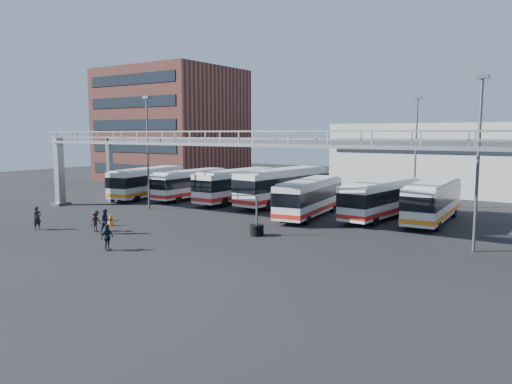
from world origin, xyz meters
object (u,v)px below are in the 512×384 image
Objects in this scene: pedestrian_c at (96,221)px; pedestrian_d at (107,237)px; bus_5 at (381,198)px; pedestrian_b at (106,222)px; tire_stack at (257,229)px; light_pole_mid at (478,154)px; pedestrian_a at (37,218)px; bus_0 at (147,181)px; bus_4 at (309,196)px; bus_2 at (237,184)px; bus_6 at (433,200)px; cone_left at (110,220)px; light_pole_back at (416,146)px; bus_1 at (191,183)px; light_pole_left at (148,146)px; cone_right at (111,217)px; bus_3 at (282,185)px.

pedestrian_c is 6.22m from pedestrian_d.
pedestrian_b is (-13.54, -16.53, -0.85)m from bus_5.
tire_stack reaches higher than pedestrian_c.
light_pole_mid is 29.72m from pedestrian_a.
bus_5 is at bearing -34.39° from pedestrian_d.
bus_0 reaches higher than bus_4.
bus_0 is at bearing -164.89° from bus_2.
bus_6 reaches higher than pedestrian_a.
pedestrian_d is 8.25m from cone_left.
light_pole_back reaches higher than bus_4.
pedestrian_b is 5.06m from pedestrian_d.
bus_6 is (24.78, 0.12, 0.09)m from bus_1.
light_pole_mid reaches higher than pedestrian_b.
pedestrian_d is 0.59× the size of tire_stack.
light_pole_left reaches higher than bus_2.
bus_4 reaches higher than bus_1.
pedestrian_b is at bearing -75.01° from pedestrian_a.
light_pole_left reaches higher than bus_4.
pedestrian_c is at bearing -64.94° from bus_0.
bus_4 is 6.90× the size of pedestrian_c.
light_pole_back is 15.41× the size of cone_right.
bus_2 is 1.04× the size of bus_5.
cone_right is at bearing -150.84° from bus_6.
bus_3 is at bearing 9.51° from pedestrian_b.
cone_left is at bearing -127.09° from light_pole_back.
light_pole_back is (20.00, 14.00, 0.00)m from light_pole_left.
bus_2 is at bearing -7.54° from pedestrian_c.
light_pole_left is at bearing 177.95° from light_pole_mid.
cone_left reaches higher than cone_right.
bus_0 reaches higher than bus_1.
light_pole_left is 9.01m from bus_0.
pedestrian_a is at bearing -98.85° from bus_2.
cone_left is (-16.29, -21.55, -5.33)m from light_pole_back.
bus_5 is 21.73m from cone_right.
bus_3 is 1.12× the size of bus_5.
bus_3 is 1.12× the size of bus_4.
pedestrian_c is (4.05, 1.92, -0.10)m from pedestrian_a.
light_pole_back is 22.77m from bus_1.
pedestrian_b reaches higher than cone_left.
pedestrian_c is 2.30× the size of cone_right.
pedestrian_a is at bearing -107.35° from bus_3.
bus_6 is at bearing 32.57° from cone_right.
bus_0 is 6.76× the size of pedestrian_d.
bus_0 is 10.39m from bus_2.
tire_stack is at bearing -165.68° from light_pole_mid.
bus_2 reaches higher than pedestrian_d.
light_pole_back is at bearing -28.91° from pedestrian_d.
bus_5 is 5.95× the size of pedestrian_b.
bus_5 is at bearing -7.25° from bus_0.
bus_5 is 21.39m from pedestrian_b.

